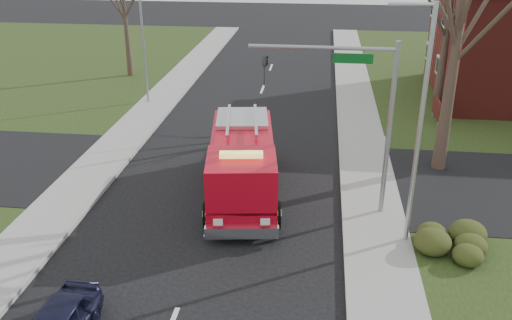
# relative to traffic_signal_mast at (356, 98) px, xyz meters

# --- Properties ---
(ground) EXTENTS (120.00, 120.00, 0.00)m
(ground) POSITION_rel_traffic_signal_mast_xyz_m (-5.21, -1.50, -4.71)
(ground) COLOR black
(ground) RESTS_ON ground
(sidewalk_right) EXTENTS (2.40, 80.00, 0.15)m
(sidewalk_right) POSITION_rel_traffic_signal_mast_xyz_m (0.99, -1.50, -4.63)
(sidewalk_right) COLOR #9F9F99
(sidewalk_right) RESTS_ON ground
(sidewalk_left) EXTENTS (2.40, 80.00, 0.15)m
(sidewalk_left) POSITION_rel_traffic_signal_mast_xyz_m (-11.41, -1.50, -4.63)
(sidewalk_left) COLOR #9F9F99
(sidewalk_left) RESTS_ON ground
(health_center_sign) EXTENTS (0.12, 2.00, 1.40)m
(health_center_sign) POSITION_rel_traffic_signal_mast_xyz_m (5.29, 11.00, -3.83)
(health_center_sign) COLOR #491511
(health_center_sign) RESTS_ON ground
(hedge_corner) EXTENTS (2.80, 2.00, 0.90)m
(hedge_corner) POSITION_rel_traffic_signal_mast_xyz_m (3.79, -2.50, -4.13)
(hedge_corner) COLOR #303B15
(hedge_corner) RESTS_ON lawn_right
(bare_tree_near) EXTENTS (6.00, 6.00, 12.00)m
(bare_tree_near) POSITION_rel_traffic_signal_mast_xyz_m (4.29, 4.50, 2.71)
(bare_tree_near) COLOR #3F2F25
(bare_tree_near) RESTS_ON ground
(bare_tree_far) EXTENTS (5.25, 5.25, 10.50)m
(bare_tree_far) POSITION_rel_traffic_signal_mast_xyz_m (5.79, 13.50, 1.78)
(bare_tree_far) COLOR #3F2F25
(bare_tree_far) RESTS_ON ground
(traffic_signal_mast) EXTENTS (5.29, 0.18, 6.80)m
(traffic_signal_mast) POSITION_rel_traffic_signal_mast_xyz_m (0.00, 0.00, 0.00)
(traffic_signal_mast) COLOR gray
(traffic_signal_mast) RESTS_ON ground
(streetlight_pole) EXTENTS (1.48, 0.16, 8.40)m
(streetlight_pole) POSITION_rel_traffic_signal_mast_xyz_m (1.93, -2.00, -0.16)
(streetlight_pole) COLOR #B7BABF
(streetlight_pole) RESTS_ON ground
(utility_pole_far) EXTENTS (0.14, 0.14, 7.00)m
(utility_pole_far) POSITION_rel_traffic_signal_mast_xyz_m (-12.01, 12.50, -1.21)
(utility_pole_far) COLOR gray
(utility_pole_far) RESTS_ON ground
(fire_engine) EXTENTS (3.74, 7.83, 3.04)m
(fire_engine) POSITION_rel_traffic_signal_mast_xyz_m (-4.31, 0.77, -3.33)
(fire_engine) COLOR red
(fire_engine) RESTS_ON ground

